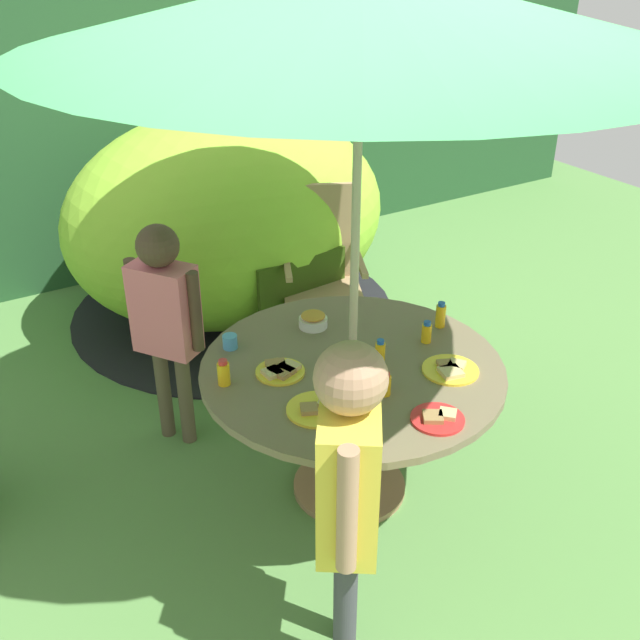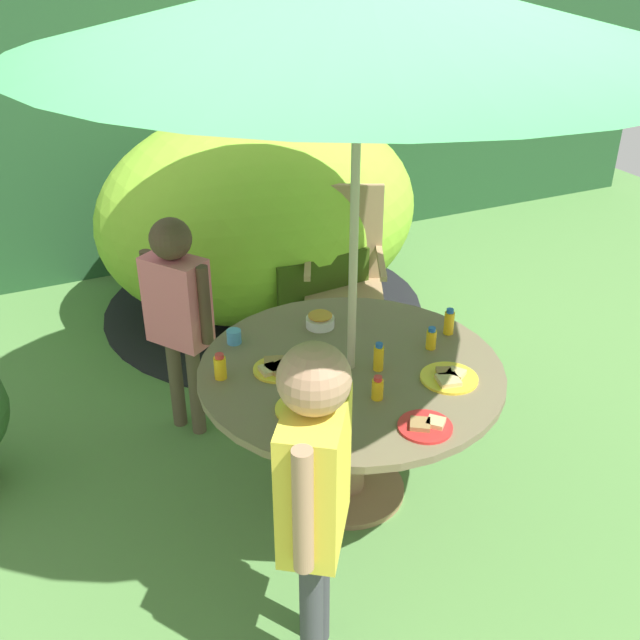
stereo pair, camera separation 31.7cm
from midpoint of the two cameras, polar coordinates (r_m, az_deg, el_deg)
The scene contains 19 objects.
ground_plane at distance 3.66m, azimuth 4.72°, elevation -13.18°, with size 10.00×10.00×0.02m, color #548442.
hedge_backdrop at distance 5.93m, azimuth -10.92°, elevation 15.36°, with size 9.00×0.70×2.20m, color #234C28.
garden_table at distance 3.31m, azimuth 5.11°, elevation -5.90°, with size 1.34×1.34×0.70m.
patio_umbrella at distance 2.74m, azimuth 6.68°, elevation 22.97°, with size 2.45×2.45×2.30m.
wooden_chair at distance 4.38m, azimuth 3.93°, elevation 3.86°, with size 0.62×0.62×1.08m.
dome_tent at distance 4.94m, azimuth -2.76°, elevation 8.15°, with size 2.41×2.41×1.39m.
child_in_pink_shirt at distance 3.66m, azimuth -8.60°, elevation 1.38°, with size 0.32×0.35×1.20m.
child_in_yellow_shirt at distance 2.41m, azimuth 3.43°, elevation -12.08°, with size 0.36×0.40×1.34m.
snack_bowl at distance 3.51m, azimuth 2.60°, elevation -0.06°, with size 0.14×0.14×0.08m.
plate_front_edge at distance 2.94m, azimuth 2.02°, elevation -6.93°, with size 0.25×0.25×0.03m.
plate_near_left at distance 3.18m, azimuth -0.46°, elevation -3.81°, with size 0.21×0.21×0.03m.
plate_back_edge at distance 2.90m, azimuth 11.32°, elevation -8.14°, with size 0.21×0.21×0.03m.
plate_center_front at distance 3.20m, azimuth 12.80°, elevation -4.45°, with size 0.25×0.25×0.03m.
juice_bottle_near_right at distance 3.12m, azimuth -4.87°, elevation -3.73°, with size 0.05×0.05×0.12m.
juice_bottle_far_left at distance 3.01m, azimuth 7.51°, elevation -5.37°, with size 0.05×0.05×0.10m.
juice_bottle_far_right at distance 3.52m, azimuth 12.52°, elevation -0.23°, with size 0.05×0.05×0.13m.
juice_bottle_center_back at distance 3.19m, azimuth 7.41°, elevation -2.96°, with size 0.04×0.04×0.13m.
juice_bottle_mid_left at distance 3.39m, azimuth 11.28°, elevation -1.51°, with size 0.05×0.05×0.11m.
cup_near at distance 3.38m, azimuth -4.02°, elevation -1.37°, with size 0.07×0.07×0.06m, color #4C99D8.
Camera 2 is at (-1.26, -2.41, 2.43)m, focal length 41.33 mm.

